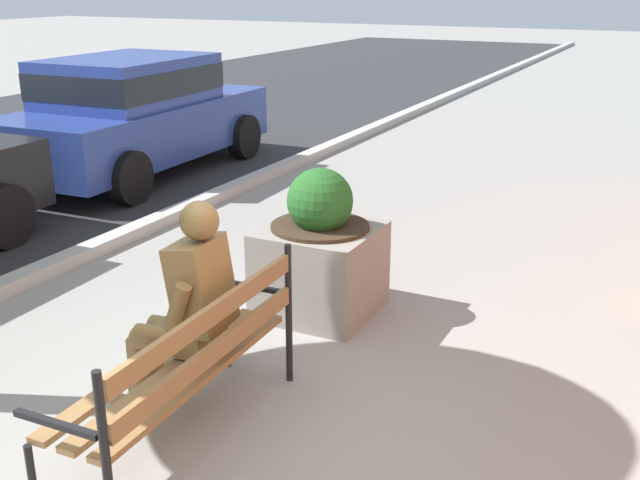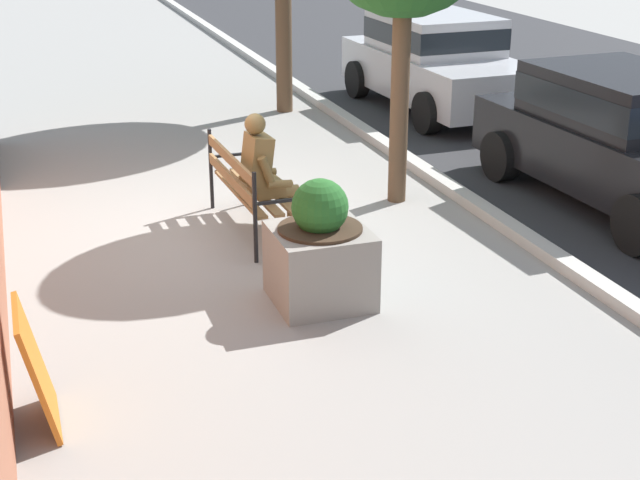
{
  "view_description": "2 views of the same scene",
  "coord_description": "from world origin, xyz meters",
  "px_view_note": "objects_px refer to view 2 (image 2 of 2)",
  "views": [
    {
      "loc": [
        -2.79,
        -2.1,
        2.5
      ],
      "look_at": [
        2.12,
        0.37,
        0.6
      ],
      "focal_mm": 42.29,
      "sensor_mm": 36.0,
      "label": 1
    },
    {
      "loc": [
        9.35,
        -2.1,
        3.61
      ],
      "look_at": [
        2.12,
        0.37,
        0.6
      ],
      "focal_mm": 51.64,
      "sensor_mm": 36.0,
      "label": 2
    }
  ],
  "objects_px": {
    "parked_car_black": "(625,134)",
    "leaning_signboard": "(37,367)",
    "park_bench": "(246,184)",
    "bronze_statue_seated": "(271,178)",
    "parked_car_silver": "(436,59)",
    "concrete_planter": "(320,253)"
  },
  "relations": [
    {
      "from": "parked_car_black",
      "to": "leaning_signboard",
      "type": "height_order",
      "value": "parked_car_black"
    },
    {
      "from": "parked_car_black",
      "to": "park_bench",
      "type": "bearing_deg",
      "value": -96.51
    },
    {
      "from": "bronze_statue_seated",
      "to": "parked_car_silver",
      "type": "height_order",
      "value": "parked_car_silver"
    },
    {
      "from": "concrete_planter",
      "to": "leaning_signboard",
      "type": "relative_size",
      "value": 1.3
    },
    {
      "from": "parked_car_silver",
      "to": "leaning_signboard",
      "type": "relative_size",
      "value": 4.63
    },
    {
      "from": "park_bench",
      "to": "bronze_statue_seated",
      "type": "height_order",
      "value": "bronze_statue_seated"
    },
    {
      "from": "park_bench",
      "to": "bronze_statue_seated",
      "type": "distance_m",
      "value": 0.35
    },
    {
      "from": "park_bench",
      "to": "leaning_signboard",
      "type": "height_order",
      "value": "park_bench"
    },
    {
      "from": "parked_car_black",
      "to": "leaning_signboard",
      "type": "distance_m",
      "value": 7.31
    },
    {
      "from": "bronze_statue_seated",
      "to": "parked_car_black",
      "type": "height_order",
      "value": "parked_car_black"
    },
    {
      "from": "bronze_statue_seated",
      "to": "parked_car_silver",
      "type": "distance_m",
      "value": 6.4
    },
    {
      "from": "concrete_planter",
      "to": "parked_car_black",
      "type": "xyz_separation_m",
      "value": [
        -1.45,
        4.25,
        0.37
      ]
    },
    {
      "from": "bronze_statue_seated",
      "to": "parked_car_black",
      "type": "relative_size",
      "value": 0.33
    },
    {
      "from": "park_bench",
      "to": "parked_car_black",
      "type": "relative_size",
      "value": 0.44
    },
    {
      "from": "park_bench",
      "to": "parked_car_black",
      "type": "bearing_deg",
      "value": 83.49
    },
    {
      "from": "concrete_planter",
      "to": "parked_car_silver",
      "type": "height_order",
      "value": "parked_car_silver"
    },
    {
      "from": "parked_car_silver",
      "to": "concrete_planter",
      "type": "bearing_deg",
      "value": -33.04
    },
    {
      "from": "parked_car_silver",
      "to": "parked_car_black",
      "type": "height_order",
      "value": "same"
    },
    {
      "from": "park_bench",
      "to": "leaning_signboard",
      "type": "xyz_separation_m",
      "value": [
        3.24,
        -2.34,
        -0.09
      ]
    },
    {
      "from": "park_bench",
      "to": "concrete_planter",
      "type": "xyz_separation_m",
      "value": [
        1.95,
        0.18,
        -0.07
      ]
    },
    {
      "from": "concrete_planter",
      "to": "parked_car_silver",
      "type": "relative_size",
      "value": 0.28
    },
    {
      "from": "parked_car_silver",
      "to": "parked_car_black",
      "type": "relative_size",
      "value": 1.0
    }
  ]
}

